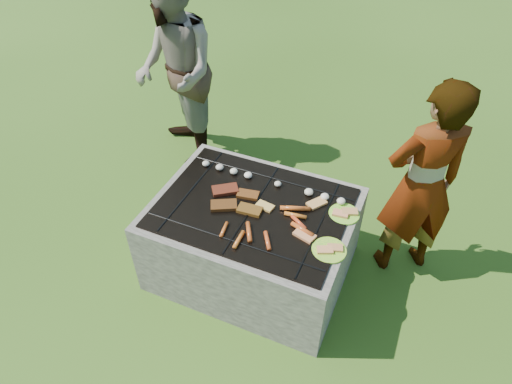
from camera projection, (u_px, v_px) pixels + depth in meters
lawn at (253, 267)px, 3.37m from camera, size 60.00×60.00×0.00m
fire_pit at (253, 241)px, 3.18m from camera, size 1.30×1.00×0.62m
mushrooms at (272, 182)px, 3.12m from camera, size 1.05×0.06×0.04m
pork_slabs at (234, 200)px, 2.99m from camera, size 0.41×0.31×0.03m
sausages at (278, 224)px, 2.83m from camera, size 0.54×0.51×0.03m
bread_on_grate at (298, 216)px, 2.89m from camera, size 0.46×0.43×0.02m
plate_far at (344, 214)px, 2.91m from camera, size 0.25×0.25×0.03m
plate_near at (329, 250)px, 2.69m from camera, size 0.27×0.27×0.03m
cook at (422, 185)px, 2.92m from camera, size 0.65×0.60×1.49m
bystander at (175, 72)px, 3.83m from camera, size 1.05×1.06×1.72m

